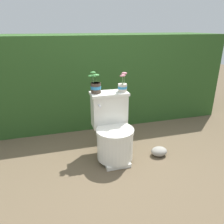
# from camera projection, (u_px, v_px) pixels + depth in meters

# --- Properties ---
(ground_plane) EXTENTS (12.00, 12.00, 0.00)m
(ground_plane) POSITION_uv_depth(u_px,v_px,m) (110.00, 162.00, 2.40)
(ground_plane) COLOR brown
(hedge_backdrop) EXTENTS (4.03, 0.93, 1.29)m
(hedge_backdrop) POSITION_uv_depth(u_px,v_px,m) (87.00, 79.00, 3.35)
(hedge_backdrop) COLOR #284C1E
(hedge_backdrop) RESTS_ON ground
(toilet) EXTENTS (0.41, 0.54, 0.72)m
(toilet) POSITION_uv_depth(u_px,v_px,m) (113.00, 132.00, 2.39)
(toilet) COLOR silver
(toilet) RESTS_ON ground
(potted_plant_left) EXTENTS (0.13, 0.12, 0.23)m
(potted_plant_left) POSITION_uv_depth(u_px,v_px,m) (95.00, 86.00, 2.33)
(potted_plant_left) COLOR #47382D
(potted_plant_left) RESTS_ON toilet
(potted_plant_midleft) EXTENTS (0.10, 0.10, 0.21)m
(potted_plant_midleft) POSITION_uv_depth(u_px,v_px,m) (123.00, 86.00, 2.38)
(potted_plant_midleft) COLOR beige
(potted_plant_midleft) RESTS_ON toilet
(garden_stone) EXTENTS (0.19, 0.15, 0.10)m
(garden_stone) POSITION_uv_depth(u_px,v_px,m) (159.00, 151.00, 2.51)
(garden_stone) COLOR gray
(garden_stone) RESTS_ON ground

